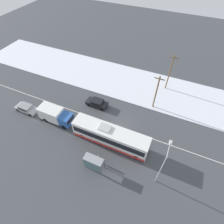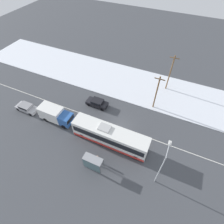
{
  "view_description": "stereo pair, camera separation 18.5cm",
  "coord_description": "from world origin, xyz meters",
  "px_view_note": "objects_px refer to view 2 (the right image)",
  "views": [
    {
      "loc": [
        6.15,
        -17.29,
        24.55
      ],
      "look_at": [
        -2.26,
        1.57,
        1.4
      ],
      "focal_mm": 28.0,
      "sensor_mm": 36.0,
      "label": 1
    },
    {
      "loc": [
        6.32,
        -17.21,
        24.55
      ],
      "look_at": [
        -2.26,
        1.57,
        1.4
      ],
      "focal_mm": 28.0,
      "sensor_mm": 36.0,
      "label": 2
    }
  ],
  "objects_px": {
    "sedan_car": "(97,103)",
    "utility_pole_roadside": "(156,92)",
    "bus_shelter": "(92,163)",
    "city_bus": "(110,136)",
    "streetlamp": "(162,164)",
    "box_truck": "(55,114)",
    "pedestrian_at_stop": "(98,158)",
    "parked_car_near_truck": "(26,107)",
    "utility_pole_snowlot": "(170,73)"
  },
  "relations": [
    {
      "from": "box_truck",
      "to": "utility_pole_roadside",
      "type": "distance_m",
      "value": 18.23
    },
    {
      "from": "streetlamp",
      "to": "utility_pole_roadside",
      "type": "height_order",
      "value": "utility_pole_roadside"
    },
    {
      "from": "city_bus",
      "to": "sedan_car",
      "type": "relative_size",
      "value": 2.95
    },
    {
      "from": "city_bus",
      "to": "utility_pole_roadside",
      "type": "bearing_deg",
      "value": 68.41
    },
    {
      "from": "streetlamp",
      "to": "parked_car_near_truck",
      "type": "bearing_deg",
      "value": 174.26
    },
    {
      "from": "utility_pole_roadside",
      "to": "bus_shelter",
      "type": "bearing_deg",
      "value": -106.35
    },
    {
      "from": "pedestrian_at_stop",
      "to": "utility_pole_snowlot",
      "type": "height_order",
      "value": "utility_pole_snowlot"
    },
    {
      "from": "bus_shelter",
      "to": "streetlamp",
      "type": "bearing_deg",
      "value": 15.38
    },
    {
      "from": "city_bus",
      "to": "streetlamp",
      "type": "distance_m",
      "value": 9.13
    },
    {
      "from": "bus_shelter",
      "to": "utility_pole_roadside",
      "type": "xyz_separation_m",
      "value": [
        4.58,
        15.62,
        2.11
      ]
    },
    {
      "from": "city_bus",
      "to": "utility_pole_roadside",
      "type": "relative_size",
      "value": 1.7
    },
    {
      "from": "bus_shelter",
      "to": "streetlamp",
      "type": "distance_m",
      "value": 9.43
    },
    {
      "from": "bus_shelter",
      "to": "sedan_car",
      "type": "bearing_deg",
      "value": 114.93
    },
    {
      "from": "box_truck",
      "to": "city_bus",
      "type": "bearing_deg",
      "value": -1.22
    },
    {
      "from": "sedan_car",
      "to": "box_truck",
      "type": "bearing_deg",
      "value": 52.03
    },
    {
      "from": "box_truck",
      "to": "utility_pole_snowlot",
      "type": "relative_size",
      "value": 0.77
    },
    {
      "from": "sedan_car",
      "to": "pedestrian_at_stop",
      "type": "bearing_deg",
      "value": 118.15
    },
    {
      "from": "sedan_car",
      "to": "parked_car_near_truck",
      "type": "distance_m",
      "value": 13.25
    },
    {
      "from": "pedestrian_at_stop",
      "to": "bus_shelter",
      "type": "bearing_deg",
      "value": -98.07
    },
    {
      "from": "bus_shelter",
      "to": "utility_pole_snowlot",
      "type": "bearing_deg",
      "value": 75.8
    },
    {
      "from": "city_bus",
      "to": "utility_pole_snowlot",
      "type": "relative_size",
      "value": 1.56
    },
    {
      "from": "streetlamp",
      "to": "utility_pole_snowlot",
      "type": "xyz_separation_m",
      "value": [
        -3.11,
        19.65,
        -0.36
      ]
    },
    {
      "from": "city_bus",
      "to": "sedan_car",
      "type": "height_order",
      "value": "city_bus"
    },
    {
      "from": "sedan_car",
      "to": "utility_pole_roadside",
      "type": "relative_size",
      "value": 0.58
    },
    {
      "from": "pedestrian_at_stop",
      "to": "utility_pole_snowlot",
      "type": "xyz_separation_m",
      "value": [
        5.41,
        20.84,
        3.05
      ]
    },
    {
      "from": "parked_car_near_truck",
      "to": "bus_shelter",
      "type": "bearing_deg",
      "value": -16.39
    },
    {
      "from": "bus_shelter",
      "to": "utility_pole_snowlot",
      "type": "relative_size",
      "value": 0.36
    },
    {
      "from": "city_bus",
      "to": "pedestrian_at_stop",
      "type": "distance_m",
      "value": 3.93
    },
    {
      "from": "parked_car_near_truck",
      "to": "bus_shelter",
      "type": "height_order",
      "value": "bus_shelter"
    },
    {
      "from": "box_truck",
      "to": "parked_car_near_truck",
      "type": "xyz_separation_m",
      "value": [
        -6.58,
        -0.33,
        -0.81
      ]
    },
    {
      "from": "streetlamp",
      "to": "utility_pole_roadside",
      "type": "xyz_separation_m",
      "value": [
        -4.11,
        13.23,
        -0.68
      ]
    },
    {
      "from": "parked_car_near_truck",
      "to": "streetlamp",
      "type": "distance_m",
      "value": 25.94
    },
    {
      "from": "box_truck",
      "to": "utility_pole_snowlot",
      "type": "bearing_deg",
      "value": 46.58
    },
    {
      "from": "parked_car_near_truck",
      "to": "utility_pole_roadside",
      "type": "height_order",
      "value": "utility_pole_roadside"
    },
    {
      "from": "pedestrian_at_stop",
      "to": "streetlamp",
      "type": "xyz_separation_m",
      "value": [
        8.52,
        1.19,
        3.41
      ]
    },
    {
      "from": "bus_shelter",
      "to": "city_bus",
      "type": "bearing_deg",
      "value": 85.46
    },
    {
      "from": "pedestrian_at_stop",
      "to": "utility_pole_roadside",
      "type": "xyz_separation_m",
      "value": [
        4.41,
        14.42,
        2.74
      ]
    },
    {
      "from": "pedestrian_at_stop",
      "to": "utility_pole_snowlot",
      "type": "distance_m",
      "value": 21.74
    },
    {
      "from": "city_bus",
      "to": "utility_pole_snowlot",
      "type": "bearing_deg",
      "value": 73.05
    },
    {
      "from": "parked_car_near_truck",
      "to": "bus_shelter",
      "type": "relative_size",
      "value": 1.53
    },
    {
      "from": "sedan_car",
      "to": "utility_pole_roadside",
      "type": "height_order",
      "value": "utility_pole_roadside"
    },
    {
      "from": "box_truck",
      "to": "sedan_car",
      "type": "distance_m",
      "value": 8.0
    },
    {
      "from": "parked_car_near_truck",
      "to": "utility_pole_snowlot",
      "type": "height_order",
      "value": "utility_pole_snowlot"
    },
    {
      "from": "box_truck",
      "to": "utility_pole_roadside",
      "type": "height_order",
      "value": "utility_pole_roadside"
    },
    {
      "from": "sedan_car",
      "to": "utility_pole_snowlot",
      "type": "xyz_separation_m",
      "value": [
        10.95,
        10.48,
        3.32
      ]
    },
    {
      "from": "box_truck",
      "to": "pedestrian_at_stop",
      "type": "height_order",
      "value": "box_truck"
    },
    {
      "from": "utility_pole_snowlot",
      "to": "bus_shelter",
      "type": "bearing_deg",
      "value": -104.2
    },
    {
      "from": "bus_shelter",
      "to": "streetlamp",
      "type": "height_order",
      "value": "streetlamp"
    },
    {
      "from": "box_truck",
      "to": "parked_car_near_truck",
      "type": "distance_m",
      "value": 6.64
    },
    {
      "from": "pedestrian_at_stop",
      "to": "parked_car_near_truck",
      "type": "bearing_deg",
      "value": 167.57
    }
  ]
}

